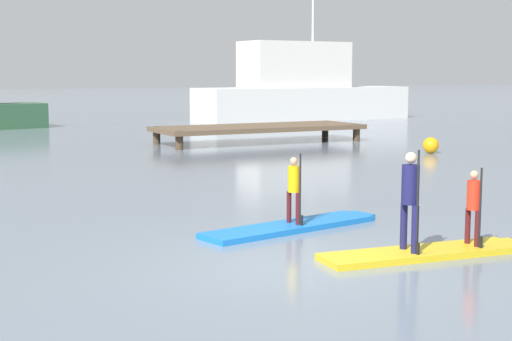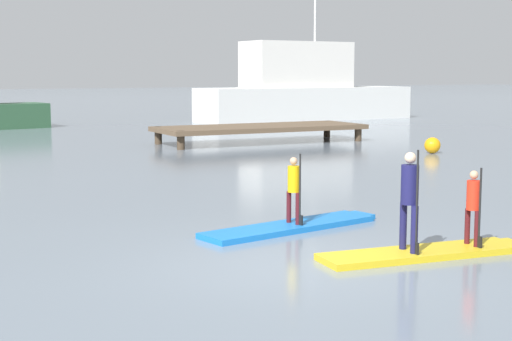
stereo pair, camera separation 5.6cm
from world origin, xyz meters
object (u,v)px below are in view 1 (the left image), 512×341
at_px(paddler_adult, 410,195).
at_px(paddleboard_far, 427,252).
at_px(paddleboard_near, 293,226).
at_px(mooring_buoy_near, 431,145).
at_px(paddler_child_solo, 294,186).
at_px(paddler_child_front, 474,203).
at_px(fishing_boat_white_large, 300,90).

bearing_deg(paddler_adult, paddleboard_far, -4.98).
bearing_deg(paddleboard_far, paddleboard_near, 106.70).
xyz_separation_m(paddler_adult, mooring_buoy_near, (10.17, 11.66, -0.68)).
bearing_deg(paddler_child_solo, mooring_buoy_near, 40.28).
xyz_separation_m(paddler_adult, paddler_child_front, (1.13, -0.13, -0.20)).
distance_m(paddler_child_solo, paddler_adult, 2.69).
bearing_deg(paddleboard_far, paddler_adult, 175.02).
xyz_separation_m(paddleboard_near, fishing_boat_white_large, (16.08, 27.00, 1.68)).
distance_m(fishing_boat_white_large, mooring_buoy_near, 18.85).
height_order(paddler_child_solo, paddleboard_far, paddler_child_solo).
height_order(paddleboard_near, fishing_boat_white_large, fishing_boat_white_large).
relative_size(paddleboard_near, paddler_child_solo, 2.93).
xyz_separation_m(paddler_child_solo, paddler_adult, (0.47, -2.64, 0.19)).
relative_size(paddleboard_far, mooring_buoy_near, 6.31).
relative_size(paddler_child_solo, paddler_adult, 0.82).
bearing_deg(fishing_boat_white_large, paddleboard_near, -120.78).
distance_m(paddleboard_near, paddler_adult, 2.84).
height_order(paddleboard_near, mooring_buoy_near, mooring_buoy_near).
distance_m(paddler_adult, paddler_child_front, 1.16).
relative_size(paddler_child_solo, mooring_buoy_near, 2.29).
relative_size(paddleboard_near, paddler_adult, 2.39).
bearing_deg(paddler_adult, paddler_child_front, -6.47).
height_order(paddler_adult, fishing_boat_white_large, fishing_boat_white_large).
relative_size(paddler_child_front, mooring_buoy_near, 2.23).
bearing_deg(paddleboard_near, mooring_buoy_near, 40.22).
bearing_deg(paddleboard_far, paddler_child_front, -7.04).
height_order(paddleboard_near, paddler_adult, paddler_adult).
bearing_deg(mooring_buoy_near, paddleboard_near, -139.78).
height_order(paddler_child_solo, mooring_buoy_near, paddler_child_solo).
height_order(fishing_boat_white_large, mooring_buoy_near, fishing_boat_white_large).
bearing_deg(paddler_child_solo, paddler_child_front, -59.92).
xyz_separation_m(paddler_child_solo, paddler_child_front, (1.60, -2.77, -0.01)).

